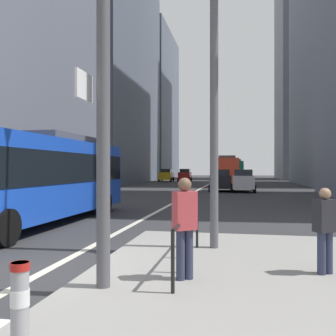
{
  "coord_description": "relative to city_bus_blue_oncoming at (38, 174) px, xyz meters",
  "views": [
    {
      "loc": [
        3.79,
        -6.9,
        2.06
      ],
      "look_at": [
        -4.68,
        37.13,
        2.07
      ],
      "focal_mm": 39.5,
      "sensor_mm": 36.0,
      "label": 1
    }
  ],
  "objects": [
    {
      "name": "bollard_left",
      "position": [
        4.96,
        -8.84,
        -1.16
      ],
      "size": [
        0.2,
        0.2,
        0.95
      ],
      "color": "#99999E",
      "rests_on": "median_island"
    },
    {
      "name": "pedestrian_railing",
      "position": [
        6.16,
        -5.04,
        -0.99
      ],
      "size": [
        0.06,
        3.38,
        0.98
      ],
      "color": "black",
      "rests_on": "median_island"
    },
    {
      "name": "car_oncoming_far",
      "position": [
        -3.79,
        43.29,
        -0.85
      ],
      "size": [
        2.21,
        4.34,
        1.94
      ],
      "color": "gold",
      "rests_on": "ground"
    },
    {
      "name": "ground_plane",
      "position": [
        3.36,
        14.65,
        -1.84
      ],
      "size": [
        160.0,
        160.0,
        0.0
      ],
      "primitive_type": "plane",
      "color": "#303033"
    },
    {
      "name": "city_bus_blue_oncoming",
      "position": [
        0.0,
        0.0,
        0.0
      ],
      "size": [
        2.79,
        11.09,
        3.4
      ],
      "color": "blue",
      "rests_on": "ground"
    },
    {
      "name": "street_lamp_post",
      "position": [
        6.56,
        -3.34,
        3.45
      ],
      "size": [
        5.5,
        0.32,
        8.0
      ],
      "color": "#56565B",
      "rests_on": "median_island"
    },
    {
      "name": "car_receding_near",
      "position": [
        7.5,
        20.67,
        -0.85
      ],
      "size": [
        2.09,
        4.56,
        1.94
      ],
      "color": "silver",
      "rests_on": "ground"
    },
    {
      "name": "office_tower_left_far",
      "position": [
        -12.64,
        66.14,
        13.85
      ],
      "size": [
        10.85,
        20.63,
        31.36
      ],
      "primitive_type": "cube",
      "color": "slate",
      "rests_on": "ground"
    },
    {
      "name": "city_bus_red_receding",
      "position": [
        5.9,
        30.57,
        -0.0
      ],
      "size": [
        2.74,
        10.84,
        3.4
      ],
      "color": "red",
      "rests_on": "ground"
    },
    {
      "name": "city_bus_red_distant",
      "position": [
        6.56,
        47.46,
        0.0
      ],
      "size": [
        2.7,
        11.7,
        3.4
      ],
      "color": "#198456",
      "rests_on": "ground"
    },
    {
      "name": "lane_centre_line",
      "position": [
        3.36,
        24.65,
        -1.83
      ],
      "size": [
        0.2,
        80.0,
        0.01
      ],
      "primitive_type": "cube",
      "color": "beige",
      "rests_on": "ground"
    },
    {
      "name": "pedestrian_walking",
      "position": [
        8.67,
        -5.17,
        -0.83
      ],
      "size": [
        0.45,
        0.4,
        1.55
      ],
      "color": "#2D334C",
      "rests_on": "median_island"
    },
    {
      "name": "car_oncoming_mid",
      "position": [
        -1.18,
        45.28,
        -0.85
      ],
      "size": [
        2.2,
        4.31,
        1.94
      ],
      "color": "maroon",
      "rests_on": "ground"
    },
    {
      "name": "car_receding_far",
      "position": [
        5.6,
        20.81,
        -0.85
      ],
      "size": [
        2.1,
        4.13,
        1.94
      ],
      "color": "black",
      "rests_on": "ground"
    },
    {
      "name": "office_tower_left_mid",
      "position": [
        -12.64,
        39.9,
        14.13
      ],
      "size": [
        11.68,
        24.85,
        31.94
      ],
      "primitive_type": "cube",
      "color": "slate",
      "rests_on": "ground"
    },
    {
      "name": "office_tower_right_far",
      "position": [
        20.36,
        60.59,
        25.32
      ],
      "size": [
        11.76,
        16.02,
        54.3
      ],
      "primitive_type": "cube",
      "color": "gray",
      "rests_on": "ground"
    },
    {
      "name": "pedestrian_waiting",
      "position": [
        6.23,
        -5.97,
        -0.71
      ],
      "size": [
        0.45,
        0.41,
        1.74
      ],
      "color": "#2D334C",
      "rests_on": "median_island"
    }
  ]
}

